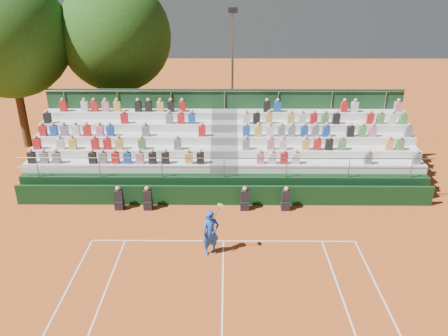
{
  "coord_description": "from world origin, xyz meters",
  "views": [
    {
      "loc": [
        0.13,
        -15.47,
        10.08
      ],
      "look_at": [
        0.0,
        3.5,
        1.8
      ],
      "focal_mm": 35.0,
      "sensor_mm": 36.0,
      "label": 1
    }
  ],
  "objects_px": {
    "tennis_player": "(211,233)",
    "tree_west": "(8,36)",
    "tree_east": "(116,36)",
    "floodlight_mast": "(232,63)"
  },
  "relations": [
    {
      "from": "tennis_player",
      "to": "floodlight_mast",
      "type": "bearing_deg",
      "value": 86.23
    },
    {
      "from": "tennis_player",
      "to": "tree_west",
      "type": "height_order",
      "value": "tree_west"
    },
    {
      "from": "tree_west",
      "to": "floodlight_mast",
      "type": "distance_m",
      "value": 13.79
    },
    {
      "from": "tree_west",
      "to": "tennis_player",
      "type": "bearing_deg",
      "value": -44.23
    },
    {
      "from": "tree_east",
      "to": "floodlight_mast",
      "type": "xyz_separation_m",
      "value": [
        7.42,
        0.87,
        -1.83
      ]
    },
    {
      "from": "tennis_player",
      "to": "floodlight_mast",
      "type": "relative_size",
      "value": 0.26
    },
    {
      "from": "tennis_player",
      "to": "tree_east",
      "type": "height_order",
      "value": "tree_east"
    },
    {
      "from": "floodlight_mast",
      "to": "tree_east",
      "type": "bearing_deg",
      "value": -173.28
    },
    {
      "from": "tree_west",
      "to": "tree_east",
      "type": "bearing_deg",
      "value": 17.79
    },
    {
      "from": "tennis_player",
      "to": "tree_east",
      "type": "distance_m",
      "value": 16.4
    }
  ]
}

